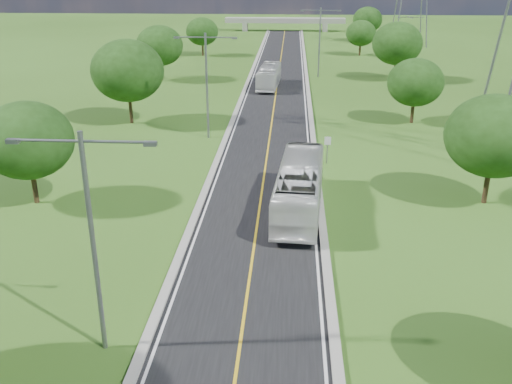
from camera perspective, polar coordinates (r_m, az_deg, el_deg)
ground at (r=70.42m, az=1.86°, el=8.82°), size 260.00×260.00×0.00m
road at (r=76.27m, az=2.00°, el=9.87°), size 8.00×150.00×0.06m
curb_left at (r=76.48m, az=-1.23°, el=9.97°), size 0.50×150.00×0.22m
curb_right at (r=76.25m, az=5.25°, el=9.85°), size 0.50×150.00×0.22m
speed_limit_sign at (r=48.81m, az=7.16°, el=4.65°), size 0.55×0.09×2.40m
overpass at (r=149.19m, az=2.91°, el=16.70°), size 30.00×3.00×3.20m
streetlight_near_left at (r=24.24m, az=-16.17°, el=-3.40°), size 5.90×0.25×10.00m
streetlight_mid_left at (r=55.07m, az=-4.97°, el=11.38°), size 5.90×0.25×10.00m
streetlight_far_right at (r=87.22m, az=6.39°, el=15.21°), size 5.90×0.25×10.00m
tree_lb at (r=42.31m, az=-21.89°, el=4.82°), size 6.30×6.30×7.33m
tree_lc at (r=61.86m, az=-12.73°, el=11.75°), size 7.56×7.56×8.79m
tree_ld at (r=85.43m, az=-9.62°, el=14.24°), size 6.72×6.72×7.82m
tree_le at (r=108.46m, az=-5.41°, el=15.69°), size 5.88×5.88×6.84m
tree_rb at (r=42.46m, az=22.74°, el=5.19°), size 6.72×6.72×7.82m
tree_rc at (r=63.01m, az=15.66°, el=10.51°), size 5.88×5.88×6.84m
tree_rd at (r=86.53m, az=13.95°, el=14.22°), size 7.14×7.14×8.30m
tree_re at (r=109.92m, az=10.45°, el=15.36°), size 5.46×5.46×6.35m
tree_rf at (r=130.04m, az=11.09°, el=16.56°), size 6.30×6.30×7.33m
bus_outbound at (r=38.96m, az=4.38°, el=0.49°), size 3.73×12.36×3.39m
bus_inbound at (r=79.68m, az=1.30°, el=11.50°), size 3.10×10.72×2.95m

